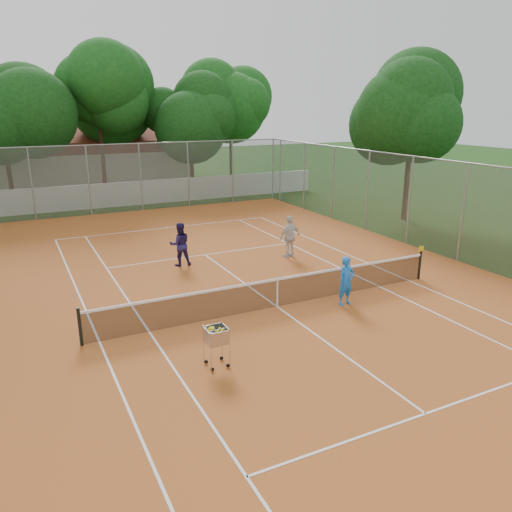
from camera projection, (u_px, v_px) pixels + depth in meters
name	position (u px, v px, depth m)	size (l,w,h in m)	color
ground	(277.00, 307.00, 15.82)	(120.00, 120.00, 0.00)	#15350E
court_pad	(277.00, 307.00, 15.82)	(18.00, 34.00, 0.02)	#AD5821
court_lines	(277.00, 307.00, 15.82)	(10.98, 23.78, 0.01)	white
tennis_net	(277.00, 292.00, 15.68)	(11.88, 0.10, 0.98)	black
perimeter_fence	(278.00, 247.00, 15.24)	(18.00, 34.00, 4.00)	slate
boundary_wall	(134.00, 193.00, 31.88)	(26.00, 0.30, 1.50)	white
clubhouse	(78.00, 158.00, 39.18)	(16.40, 9.00, 4.40)	beige
tropical_trees	(119.00, 123.00, 33.22)	(29.00, 19.00, 10.00)	black
player_near	(346.00, 281.00, 15.80)	(0.58, 0.38, 1.59)	blue
player_far_left	(180.00, 244.00, 19.68)	(0.84, 0.66, 1.73)	#221A4F
player_far_right	(290.00, 237.00, 20.77)	(1.04, 0.43, 1.77)	silver
ball_hopper	(217.00, 345.00, 12.08)	(0.53, 0.53, 1.11)	#ACACB3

